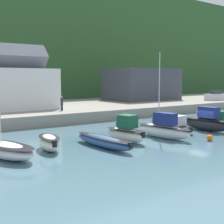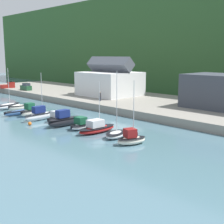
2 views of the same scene
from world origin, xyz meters
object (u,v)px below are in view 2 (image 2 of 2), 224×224
moored_boat_1 (18,108)px  moored_boat_4 (40,115)px  mooring_buoy_0 (30,124)px  moored_boat_8 (97,128)px  moored_boat_10 (131,139)px  moored_boat_6 (64,120)px  moored_boat_0 (8,106)px  parked_car_1 (26,87)px  moored_boat_5 (57,118)px  person_on_quay (100,96)px  pickup_truck_0 (8,85)px  moored_boat_2 (21,112)px  moored_boat_3 (30,111)px  moored_boat_9 (116,134)px  moored_boat_7 (82,125)px

moored_boat_1 → moored_boat_4: (12.08, -1.73, 0.28)m
mooring_buoy_0 → moored_boat_4: bearing=126.3°
moored_boat_1 → moored_boat_8: (26.87, -0.43, 0.03)m
moored_boat_8 → moored_boat_10: 8.40m
moored_boat_6 → moored_boat_8: size_ratio=0.82×
moored_boat_0 → parked_car_1: 24.61m
moored_boat_5 → person_on_quay: (-6.22, 16.35, 1.95)m
moored_boat_4 → pickup_truck_0: (-45.22, 15.71, 1.37)m
mooring_buoy_0 → pickup_truck_0: bearing=157.9°
moored_boat_2 → moored_boat_3: bearing=5.4°
moored_boat_5 → person_on_quay: bearing=104.5°
moored_boat_4 → parked_car_1: 38.99m
moored_boat_2 → moored_boat_9: size_ratio=0.80×
moored_boat_7 → moored_boat_9: (7.80, 0.29, -0.20)m
moored_boat_9 → pickup_truck_0: moored_boat_9 is taller
moored_boat_4 → mooring_buoy_0: bearing=-59.9°
moored_boat_2 → moored_boat_8: (22.33, 1.25, 0.20)m
person_on_quay → moored_boat_2: bearing=-105.0°
moored_boat_2 → parked_car_1: 32.34m
moored_boat_2 → parked_car_1: (-27.72, 16.56, 1.91)m
parked_car_1 → person_on_quay: parked_car_1 is taller
moored_boat_4 → moored_boat_10: size_ratio=1.01×
moored_boat_9 → person_on_quay: bearing=127.1°
moored_boat_10 → pickup_truck_0: 70.09m
person_on_quay → moored_boat_4: bearing=-81.2°
moored_boat_2 → mooring_buoy_0: bearing=-24.1°
pickup_truck_0 → person_on_quay: size_ratio=2.30×
moored_boat_0 → pickup_truck_0: 32.59m
moored_boat_3 → moored_boat_5: (7.99, 1.01, -0.30)m
moored_boat_10 → person_on_quay: size_ratio=4.15×
moored_boat_4 → person_on_quay: 18.16m
moored_boat_9 → moored_boat_5: bearing=163.3°
moored_boat_3 → moored_boat_6: (12.00, -0.31, 0.07)m
pickup_truck_0 → person_on_quay: person_on_quay is taller
moored_boat_3 → moored_boat_9: (23.69, 0.71, -0.46)m
moored_boat_0 → moored_boat_4: 16.08m
moored_boat_2 → moored_boat_4: (7.53, -0.04, 0.45)m
moored_boat_4 → moored_boat_5: 3.80m
moored_boat_10 → moored_boat_3: bearing=-162.2°
moored_boat_1 → moored_boat_5: moored_boat_5 is taller
moored_boat_9 → moored_boat_1: bearing=163.4°
moored_boat_3 → moored_boat_8: 19.34m
moored_boat_5 → pickup_truck_0: (-48.69, 14.18, 1.67)m
moored_boat_6 → moored_boat_7: bearing=9.1°
moored_boat_0 → moored_boat_8: 30.81m
moored_boat_8 → parked_car_1: size_ratio=1.92×
moored_boat_1 → moored_boat_7: 23.45m
moored_boat_0 → moored_boat_3: size_ratio=1.88×
moored_boat_5 → pickup_truck_0: 50.74m
moored_boat_7 → pickup_truck_0: (-56.58, 14.76, 1.63)m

